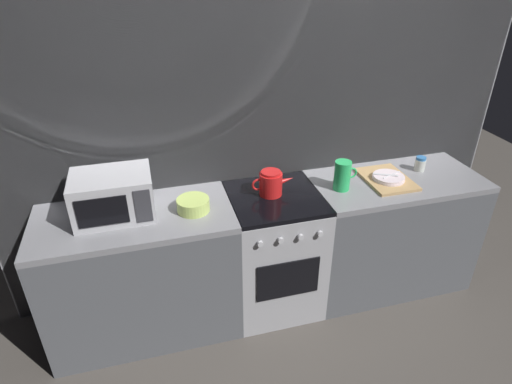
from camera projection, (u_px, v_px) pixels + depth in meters
name	position (u px, v px, depth m)	size (l,w,h in m)	color
ground_plane	(273.00, 299.00, 3.25)	(8.00, 8.00, 0.00)	#47423D
back_wall	(262.00, 135.00, 2.93)	(3.60, 0.05, 2.40)	gray
counter_left	(143.00, 274.00, 2.82)	(1.20, 0.60, 0.90)	#515459
stove_unit	(274.00, 252.00, 3.03)	(0.60, 0.63, 0.90)	#9E9EA3
counter_right	(388.00, 232.00, 3.24)	(1.20, 0.60, 0.90)	#515459
microwave	(113.00, 196.00, 2.54)	(0.46, 0.35, 0.27)	#B2B2B7
kettle	(271.00, 183.00, 2.79)	(0.28, 0.15, 0.17)	red
mixing_bowl	(193.00, 205.00, 2.63)	(0.20, 0.20, 0.08)	#B7D166
pitcher	(342.00, 175.00, 2.84)	(0.16, 0.11, 0.20)	green
dish_pile	(387.00, 178.00, 2.98)	(0.30, 0.40, 0.06)	tan
spice_jar	(420.00, 164.00, 3.11)	(0.08, 0.08, 0.10)	silver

